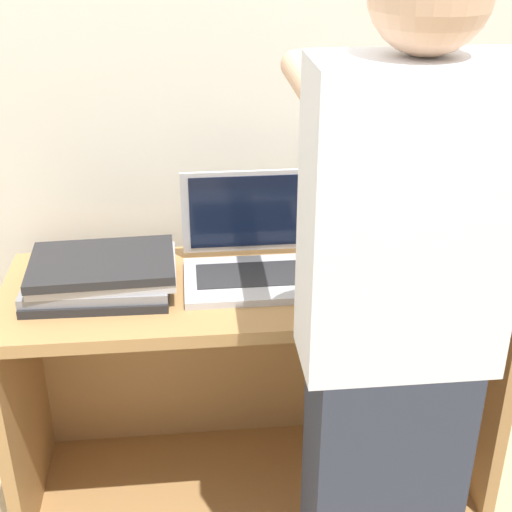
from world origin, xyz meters
name	(u,v)px	position (x,y,z in m)	size (l,w,h in m)	color
wall_back	(241,81)	(0.00, 0.61, 1.20)	(8.00, 0.05, 2.40)	beige
cart	(251,376)	(0.00, 0.32, 0.36)	(1.37, 0.50, 0.73)	#A87A47
laptop_open	(251,257)	(0.00, 0.30, 0.78)	(0.38, 0.31, 0.28)	#B7B7BC
laptop_stack_left	(101,275)	(-0.41, 0.25, 0.77)	(0.40, 0.28, 0.10)	#232326
laptop_stack_right	(402,249)	(0.41, 0.25, 0.81)	(0.39, 0.28, 0.17)	slate
person	(393,344)	(0.25, -0.22, 0.82)	(0.40, 0.53, 1.64)	#2D3342
inventory_tag	(411,230)	(0.41, 0.19, 0.90)	(0.06, 0.02, 0.01)	red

